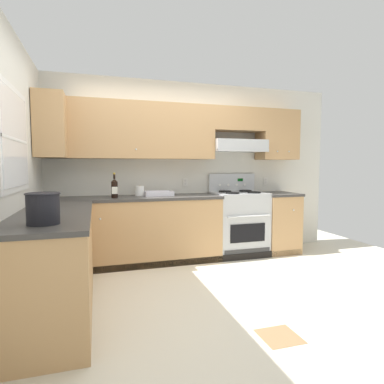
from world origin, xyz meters
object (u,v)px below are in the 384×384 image
(bowl, at_px, (159,194))
(bucket, at_px, (43,208))
(stove, at_px, (239,223))
(paper_towel_roll, at_px, (140,191))
(wine_bottle, at_px, (114,188))

(bowl, height_order, bucket, bucket)
(stove, bearing_deg, paper_towel_roll, 175.89)
(stove, distance_m, wine_bottle, 1.89)
(bowl, bearing_deg, stove, -1.41)
(bowl, height_order, paper_towel_roll, paper_towel_roll)
(stove, relative_size, bowl, 3.11)
(bowl, bearing_deg, paper_towel_roll, 163.49)
(bowl, relative_size, bucket, 1.65)
(wine_bottle, relative_size, bowl, 0.85)
(stove, xyz_separation_m, bucket, (-2.39, -1.88, 0.55))
(wine_bottle, distance_m, bucket, 1.87)
(stove, xyz_separation_m, bowl, (-1.20, 0.03, 0.45))
(stove, relative_size, bucket, 5.13)
(wine_bottle, bearing_deg, paper_towel_roll, 30.91)
(stove, relative_size, wine_bottle, 3.68)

